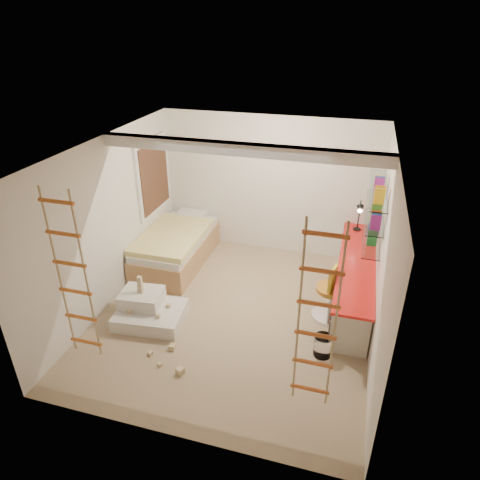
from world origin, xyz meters
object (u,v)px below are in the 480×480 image
(play_platform, at_px, (148,310))
(swivel_chair, at_px, (330,299))
(desk, at_px, (354,280))
(bed, at_px, (176,247))

(play_platform, bearing_deg, swivel_chair, 17.11)
(play_platform, bearing_deg, desk, 24.46)
(bed, bearing_deg, play_platform, -81.11)
(bed, bearing_deg, swivel_chair, -17.22)
(desk, xyz_separation_m, bed, (-3.20, 0.36, -0.07))
(desk, distance_m, bed, 3.22)
(desk, distance_m, play_platform, 3.23)
(bed, distance_m, swivel_chair, 3.02)
(desk, bearing_deg, bed, 173.51)
(desk, relative_size, play_platform, 2.65)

